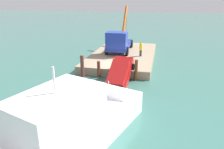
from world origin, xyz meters
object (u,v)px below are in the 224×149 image
at_px(crane_truck, 119,42).
at_px(moored_yacht, 87,122).
at_px(salvaged_car, 119,77).
at_px(dock_worker, 141,49).

distance_m(crane_truck, moored_yacht, 16.20).
relative_size(crane_truck, salvaged_car, 2.23).
bearing_deg(salvaged_car, dock_worker, 170.29).
relative_size(dock_worker, salvaged_car, 0.42).
xyz_separation_m(salvaged_car, moored_yacht, (7.68, -0.24, 0.10)).
distance_m(crane_truck, dock_worker, 3.23).
height_order(dock_worker, salvaged_car, dock_worker).
height_order(crane_truck, dock_worker, crane_truck).
height_order(crane_truck, moored_yacht, crane_truck).
bearing_deg(dock_worker, moored_yacht, -5.60).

